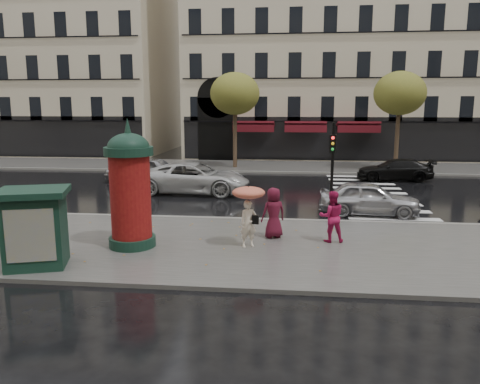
# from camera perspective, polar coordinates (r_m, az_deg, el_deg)

# --- Properties ---
(ground) EXTENTS (160.00, 160.00, 0.00)m
(ground) POSITION_cam_1_polar(r_m,az_deg,el_deg) (15.32, -0.97, -6.32)
(ground) COLOR black
(ground) RESTS_ON ground
(near_sidewalk) EXTENTS (90.00, 7.00, 0.12)m
(near_sidewalk) POSITION_cam_1_polar(r_m,az_deg,el_deg) (14.82, -1.20, -6.65)
(near_sidewalk) COLOR #474744
(near_sidewalk) RESTS_ON ground
(far_sidewalk) EXTENTS (90.00, 6.00, 0.12)m
(far_sidewalk) POSITION_cam_1_polar(r_m,az_deg,el_deg) (33.88, 2.95, 3.14)
(far_sidewalk) COLOR #474744
(far_sidewalk) RESTS_ON ground
(near_kerb) EXTENTS (90.00, 0.25, 0.14)m
(near_kerb) POSITION_cam_1_polar(r_m,az_deg,el_deg) (18.17, 0.19, -3.36)
(near_kerb) COLOR slate
(near_kerb) RESTS_ON ground
(far_kerb) EXTENTS (90.00, 0.25, 0.14)m
(far_kerb) POSITION_cam_1_polar(r_m,az_deg,el_deg) (30.91, 2.65, 2.44)
(far_kerb) COLOR slate
(far_kerb) RESTS_ON ground
(zebra_crossing) EXTENTS (3.60, 11.75, 0.01)m
(zebra_crossing) POSITION_cam_1_polar(r_m,az_deg,el_deg) (24.91, 15.65, -0.09)
(zebra_crossing) COLOR silver
(zebra_crossing) RESTS_ON ground
(bldg_far_corner) EXTENTS (26.00, 14.00, 22.90)m
(bldg_far_corner) POSITION_cam_1_polar(r_m,az_deg,el_deg) (45.26, 11.96, 19.10)
(bldg_far_corner) COLOR #B7A88C
(bldg_far_corner) RESTS_ON ground
(bldg_far_left) EXTENTS (24.00, 14.00, 22.90)m
(bldg_far_left) POSITION_cam_1_polar(r_m,az_deg,el_deg) (50.96, -22.99, 17.54)
(bldg_far_left) COLOR #B7A88C
(bldg_far_left) RESTS_ON ground
(tree_far_left) EXTENTS (3.40, 3.40, 6.64)m
(tree_far_left) POSITION_cam_1_polar(r_m,az_deg,el_deg) (32.77, -0.63, 11.86)
(tree_far_left) COLOR #38281C
(tree_far_left) RESTS_ON ground
(tree_far_right) EXTENTS (3.40, 3.40, 6.64)m
(tree_far_right) POSITION_cam_1_polar(r_m,az_deg,el_deg) (33.34, 18.89, 11.28)
(tree_far_right) COLOR #38281C
(tree_far_right) RESTS_ON ground
(woman_umbrella) EXTENTS (1.01, 1.01, 1.95)m
(woman_umbrella) POSITION_cam_1_polar(r_m,az_deg,el_deg) (14.30, 1.06, -1.73)
(woman_umbrella) COLOR #EFDEC5
(woman_umbrella) RESTS_ON near_sidewalk
(woman_red) EXTENTS (0.87, 0.71, 1.65)m
(woman_red) POSITION_cam_1_polar(r_m,az_deg,el_deg) (15.21, 11.11, -2.94)
(woman_red) COLOR #B0154A
(woman_red) RESTS_ON near_sidewalk
(man_burgundy) EXTENTS (0.97, 0.84, 1.68)m
(man_burgundy) POSITION_cam_1_polar(r_m,az_deg,el_deg) (15.43, 4.11, -2.53)
(man_burgundy) COLOR #521022
(man_burgundy) RESTS_ON near_sidewalk
(morris_column) EXTENTS (1.47, 1.47, 3.96)m
(morris_column) POSITION_cam_1_polar(r_m,az_deg,el_deg) (14.62, -13.25, 0.71)
(morris_column) COLOR #122E22
(morris_column) RESTS_ON near_sidewalk
(traffic_light) EXTENTS (0.25, 0.36, 3.70)m
(traffic_light) POSITION_cam_1_polar(r_m,az_deg,el_deg) (17.47, 11.19, 3.52)
(traffic_light) COLOR black
(traffic_light) RESTS_ON near_sidewalk
(newsstand) EXTENTS (2.13, 1.95, 2.13)m
(newsstand) POSITION_cam_1_polar(r_m,az_deg,el_deg) (13.77, -23.70, -3.92)
(newsstand) COLOR #122E22
(newsstand) RESTS_ON near_sidewalk
(car_silver) EXTENTS (4.16, 1.97, 1.37)m
(car_silver) POSITION_cam_1_polar(r_m,az_deg,el_deg) (19.84, 15.45, -0.74)
(car_silver) COLOR #B7B8BC
(car_silver) RESTS_ON ground
(car_white) EXTENTS (5.75, 2.86, 1.57)m
(car_white) POSITION_cam_1_polar(r_m,az_deg,el_deg) (23.89, -5.60, 1.71)
(car_white) COLOR #BABABA
(car_white) RESTS_ON ground
(car_black) EXTENTS (4.41, 1.87, 1.27)m
(car_black) POSITION_cam_1_polar(r_m,az_deg,el_deg) (29.35, 18.35, 2.59)
(car_black) COLOR black
(car_black) RESTS_ON ground
(car_far_silver) EXTENTS (4.57, 2.27, 1.50)m
(car_far_silver) POSITION_cam_1_polar(r_m,az_deg,el_deg) (27.77, -11.81, 2.71)
(car_far_silver) COLOR #99999D
(car_far_silver) RESTS_ON ground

